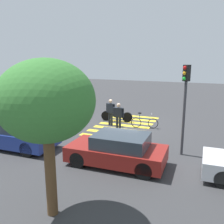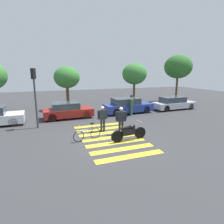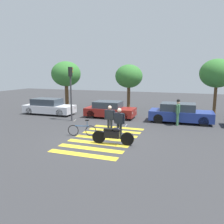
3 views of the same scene
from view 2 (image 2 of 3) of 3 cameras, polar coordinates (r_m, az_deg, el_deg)
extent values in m
plane|color=#38383A|center=(11.19, -0.44, -7.82)|extent=(60.00, 60.00, 0.00)
cylinder|color=black|center=(11.08, 8.60, -6.29)|extent=(0.69, 0.21, 0.68)
cylinder|color=black|center=(10.33, 1.59, -7.55)|extent=(0.69, 0.21, 0.68)
cube|color=black|center=(10.60, 5.01, -6.04)|extent=(0.82, 0.36, 0.36)
ellipsoid|color=black|center=(10.64, 6.10, -4.47)|extent=(0.50, 0.29, 0.24)
cube|color=black|center=(10.43, 4.09, -4.95)|extent=(0.46, 0.28, 0.12)
cylinder|color=#A5A5AD|center=(10.84, 8.37, -2.85)|extent=(0.10, 0.62, 0.04)
torus|color=black|center=(10.57, -10.20, -7.40)|extent=(0.64, 0.18, 0.64)
torus|color=black|center=(10.99, -5.10, -6.47)|extent=(0.64, 0.18, 0.64)
cylinder|color=#1E4C8C|center=(10.68, -7.64, -5.52)|extent=(0.81, 0.22, 0.04)
cylinder|color=#1E4C8C|center=(10.76, -6.14, -4.39)|extent=(0.04, 0.04, 0.34)
cube|color=black|center=(10.71, -6.16, -3.47)|extent=(0.22, 0.14, 0.06)
cylinder|color=#99999E|center=(10.42, -9.79, -4.20)|extent=(0.13, 0.46, 0.03)
cylinder|color=#1E232D|center=(12.18, -2.48, -4.06)|extent=(0.14, 0.14, 0.84)
cylinder|color=#1E232D|center=(12.12, -3.28, -4.15)|extent=(0.14, 0.14, 0.84)
cube|color=#1E232D|center=(11.97, -2.91, -0.82)|extent=(0.50, 0.22, 0.59)
sphere|color=beige|center=(11.87, -2.94, 1.30)|extent=(0.23, 0.23, 0.23)
cylinder|color=#1E232D|center=(12.07, -1.59, -0.70)|extent=(0.09, 0.09, 0.56)
cylinder|color=#1E232D|center=(11.88, -4.25, -0.94)|extent=(0.09, 0.09, 0.56)
cylinder|color=#1E232D|center=(11.61, 2.33, -4.85)|extent=(0.14, 0.14, 0.86)
cylinder|color=#1E232D|center=(11.64, 3.21, -4.81)|extent=(0.14, 0.14, 0.86)
cube|color=#1E232D|center=(11.43, 2.81, -1.33)|extent=(0.53, 0.31, 0.61)
sphere|color=beige|center=(11.33, 2.83, 0.93)|extent=(0.23, 0.23, 0.23)
cylinder|color=#1E232D|center=(11.39, 1.32, -1.37)|extent=(0.09, 0.09, 0.58)
cylinder|color=#1E232D|center=(11.49, 4.28, -1.28)|extent=(0.09, 0.09, 0.58)
cylinder|color=#3F724C|center=(16.56, 6.03, 0.33)|extent=(0.14, 0.14, 0.86)
cylinder|color=#3F724C|center=(16.73, 5.82, 0.45)|extent=(0.14, 0.14, 0.86)
cube|color=#3F724C|center=(16.51, 5.98, 2.89)|extent=(0.26, 0.52, 0.61)
sphere|color=tan|center=(16.44, 6.02, 4.48)|extent=(0.23, 0.23, 0.23)
cylinder|color=#3F724C|center=(16.23, 6.34, 2.72)|extent=(0.09, 0.09, 0.58)
cylinder|color=#3F724C|center=(16.79, 5.63, 3.05)|extent=(0.09, 0.09, 0.58)
sphere|color=black|center=(16.43, 6.03, 4.85)|extent=(0.25, 0.25, 0.25)
cube|color=yellow|center=(8.90, 5.67, -13.37)|extent=(3.42, 0.45, 0.01)
cube|color=yellow|center=(9.64, 3.28, -11.24)|extent=(3.42, 0.45, 0.01)
cube|color=yellow|center=(10.40, 1.27, -9.39)|extent=(3.42, 0.45, 0.01)
cube|color=yellow|center=(11.19, -0.44, -7.80)|extent=(3.42, 0.45, 0.01)
cube|color=yellow|center=(11.99, -1.92, -6.41)|extent=(3.42, 0.45, 0.01)
cube|color=yellow|center=(12.81, -3.20, -5.19)|extent=(3.42, 0.45, 0.01)
cube|color=yellow|center=(13.63, -4.33, -4.12)|extent=(3.42, 0.45, 0.01)
cylinder|color=black|center=(16.51, -27.51, -1.45)|extent=(0.65, 0.24, 0.64)
cylinder|color=black|center=(15.01, -28.03, -2.77)|extent=(0.65, 0.24, 0.64)
cube|color=#F2EDCC|center=(16.20, -25.32, -0.50)|extent=(0.09, 0.20, 0.12)
cube|color=#F2EDCC|center=(15.09, -25.54, -1.39)|extent=(0.09, 0.20, 0.12)
cylinder|color=black|center=(17.15, -9.17, 0.30)|extent=(0.66, 0.24, 0.66)
cylinder|color=black|center=(15.59, -7.82, -0.87)|extent=(0.66, 0.24, 0.66)
cylinder|color=black|center=(16.78, -18.26, -0.44)|extent=(0.66, 0.24, 0.66)
cylinder|color=black|center=(15.19, -17.83, -1.70)|extent=(0.66, 0.24, 0.66)
cube|color=maroon|center=(16.08, -13.26, -0.08)|extent=(4.05, 1.96, 0.62)
cube|color=#333D47|center=(15.95, -14.07, 1.88)|extent=(2.20, 1.69, 0.53)
cube|color=#F2EDCC|center=(17.02, -7.06, 1.15)|extent=(0.09, 0.20, 0.12)
cube|color=#F2EDCC|center=(15.90, -5.95, 0.39)|extent=(0.09, 0.20, 0.12)
cylinder|color=black|center=(19.06, 7.90, 1.60)|extent=(0.70, 0.24, 0.69)
cylinder|color=black|center=(17.72, 10.46, 0.69)|extent=(0.70, 0.24, 0.69)
cylinder|color=black|center=(17.76, -0.74, 0.93)|extent=(0.70, 0.24, 0.69)
cylinder|color=black|center=(16.31, 1.29, -0.10)|extent=(0.70, 0.24, 0.69)
cube|color=navy|center=(17.62, 4.86, 1.41)|extent=(4.56, 1.94, 0.69)
cube|color=#333D47|center=(17.41, 4.24, 3.37)|extent=(2.48, 1.67, 0.55)
cube|color=#F2EDCC|center=(19.17, 10.02, 2.47)|extent=(0.09, 0.20, 0.12)
cube|color=#F2EDCC|center=(18.21, 11.95, 1.87)|extent=(0.09, 0.20, 0.12)
cylinder|color=black|center=(21.91, 20.26, 2.28)|extent=(0.65, 0.24, 0.65)
cylinder|color=black|center=(20.86, 22.94, 1.59)|extent=(0.65, 0.24, 0.65)
cylinder|color=black|center=(20.01, 13.75, 1.80)|extent=(0.65, 0.24, 0.65)
cylinder|color=black|center=(18.86, 16.33, 1.03)|extent=(0.65, 0.24, 0.65)
cube|color=#B7BAC1|center=(20.34, 18.47, 2.10)|extent=(4.52, 1.81, 0.58)
cube|color=#333D47|center=(20.11, 18.09, 3.65)|extent=(2.46, 1.55, 0.56)
cube|color=#F2EDCC|center=(22.19, 21.94, 2.87)|extent=(0.09, 0.20, 0.12)
cube|color=#F2EDCC|center=(21.43, 23.92, 2.40)|extent=(0.09, 0.20, 0.12)
cylinder|color=#38383D|center=(13.68, -22.28, 2.26)|extent=(0.12, 0.12, 3.36)
cube|color=black|center=(13.50, -22.99, 10.76)|extent=(0.33, 0.33, 0.70)
sphere|color=red|center=(13.61, -22.74, 11.76)|extent=(0.16, 0.16, 0.16)
sphere|color=orange|center=(13.61, -22.66, 10.80)|extent=(0.16, 0.16, 0.16)
sphere|color=green|center=(13.61, -22.57, 9.83)|extent=(0.16, 0.16, 0.16)
cylinder|color=brown|center=(19.71, -13.37, 4.14)|extent=(0.30, 0.30, 2.32)
ellipsoid|color=#387A33|center=(19.54, -13.68, 10.31)|extent=(2.57, 2.57, 2.18)
cylinder|color=brown|center=(21.93, 6.73, 5.46)|extent=(0.26, 0.26, 2.53)
ellipsoid|color=#387A33|center=(21.78, 6.89, 11.52)|extent=(2.80, 2.80, 2.38)
cylinder|color=brown|center=(25.22, 19.14, 6.47)|extent=(0.25, 0.25, 3.16)
ellipsoid|color=#2D6628|center=(25.12, 19.60, 12.94)|extent=(3.39, 3.39, 2.88)
camera|label=1|loc=(24.57, -24.70, 12.49)|focal=39.42mm
camera|label=3|loc=(8.40, 81.42, 1.16)|focal=36.77mm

